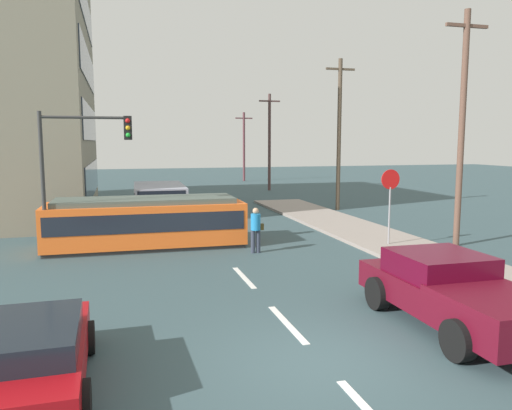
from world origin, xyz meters
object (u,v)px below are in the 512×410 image
at_px(utility_pole_near, 462,126).
at_px(utility_pole_distant, 244,145).
at_px(pickup_truck_parked, 452,291).
at_px(traffic_light_mast, 79,155).
at_px(streetcar_tram, 146,222).
at_px(pedestrian_crossing, 256,227).
at_px(utility_pole_mid, 339,132).
at_px(city_bus, 159,200).
at_px(parked_sedan_near, 27,355).
at_px(stop_sign, 390,191).
at_px(utility_pole_far, 269,140).

height_order(utility_pole_near, utility_pole_distant, utility_pole_near).
distance_m(pickup_truck_parked, traffic_light_mast, 12.78).
distance_m(streetcar_tram, pedestrian_crossing, 4.37).
bearing_deg(utility_pole_mid, city_bus, -173.52).
bearing_deg(parked_sedan_near, pickup_truck_parked, 4.46).
relative_size(parked_sedan_near, traffic_light_mast, 0.81).
bearing_deg(utility_pole_distant, pedestrian_crossing, -103.33).
bearing_deg(utility_pole_distant, parked_sedan_near, -108.60).
xyz_separation_m(city_bus, utility_pole_mid, (10.66, 1.21, 3.56)).
bearing_deg(city_bus, pedestrian_crossing, -72.35).
distance_m(utility_pole_near, utility_pole_mid, 10.87).
relative_size(city_bus, stop_sign, 1.78).
height_order(stop_sign, traffic_light_mast, traffic_light_mast).
bearing_deg(utility_pole_far, stop_sign, -95.50).
xyz_separation_m(utility_pole_near, utility_pole_far, (-0.49, 23.64, -0.48)).
distance_m(stop_sign, utility_pole_far, 23.39).
xyz_separation_m(streetcar_tram, city_bus, (1.03, 6.66, 0.07)).
xyz_separation_m(pedestrian_crossing, utility_pole_distant, (7.85, 33.13, 2.78)).
bearing_deg(utility_pole_near, utility_pole_mid, 90.41).
height_order(pickup_truck_parked, utility_pole_far, utility_pole_far).
xyz_separation_m(streetcar_tram, traffic_light_mast, (-2.27, -1.07, 2.60)).
height_order(pickup_truck_parked, utility_pole_near, utility_pole_near).
bearing_deg(utility_pole_distant, streetcar_tram, -110.62).
xyz_separation_m(traffic_light_mast, utility_pole_mid, (13.95, 8.94, 1.03)).
relative_size(streetcar_tram, parked_sedan_near, 1.81).
distance_m(pedestrian_crossing, pickup_truck_parked, 8.56).
height_order(city_bus, pickup_truck_parked, city_bus).
distance_m(traffic_light_mast, utility_pole_mid, 16.60).
height_order(city_bus, utility_pole_distant, utility_pole_distant).
xyz_separation_m(stop_sign, utility_pole_far, (2.24, 23.20, 2.00)).
bearing_deg(traffic_light_mast, pedestrian_crossing, -9.78).
xyz_separation_m(traffic_light_mast, utility_pole_near, (14.03, -1.93, 1.08)).
xyz_separation_m(streetcar_tram, stop_sign, (9.04, -2.56, 1.20)).
relative_size(traffic_light_mast, utility_pole_far, 0.64).
bearing_deg(pedestrian_crossing, utility_pole_near, -6.31).
bearing_deg(utility_pole_near, streetcar_tram, 165.69).
bearing_deg(utility_pole_distant, stop_sign, -94.48).
relative_size(pedestrian_crossing, utility_pole_mid, 0.19).
height_order(streetcar_tram, utility_pole_near, utility_pole_near).
distance_m(pedestrian_crossing, traffic_light_mast, 6.72).
bearing_deg(utility_pole_mid, utility_pole_distant, 90.04).
distance_m(pedestrian_crossing, utility_pole_distant, 34.16).
height_order(pickup_truck_parked, stop_sign, stop_sign).
distance_m(streetcar_tram, traffic_light_mast, 3.61).
height_order(city_bus, traffic_light_mast, traffic_light_mast).
bearing_deg(pickup_truck_parked, utility_pole_near, 52.17).
xyz_separation_m(pickup_truck_parked, utility_pole_distant, (5.65, 41.40, 2.93)).
bearing_deg(utility_pole_near, utility_pole_distant, 90.16).
bearing_deg(pedestrian_crossing, utility_pole_far, 71.87).
bearing_deg(stop_sign, pickup_truck_parked, -111.07).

